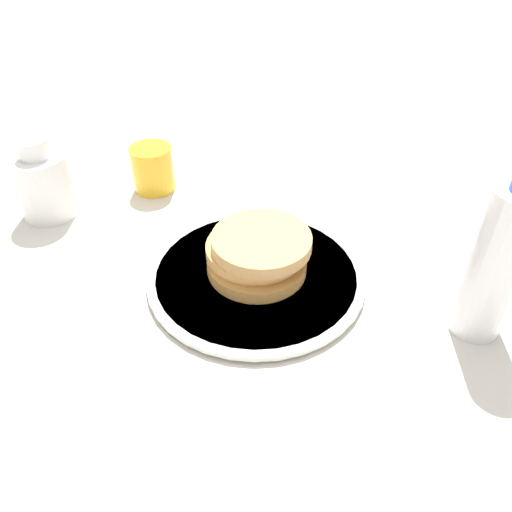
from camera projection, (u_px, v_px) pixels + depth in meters
name	position (u px, v px, depth m)	size (l,w,h in m)	color
ground_plane	(256.00, 279.00, 0.68)	(4.00, 4.00, 0.00)	silver
plate	(256.00, 275.00, 0.68)	(0.30, 0.30, 0.01)	silver
pancake_stack	(257.00, 255.00, 0.66)	(0.14, 0.15, 0.06)	gold
juice_glass	(153.00, 169.00, 0.84)	(0.07, 0.07, 0.08)	yellow
cream_jug	(44.00, 183.00, 0.77)	(0.09, 0.09, 0.13)	white
water_bottle_near	(496.00, 264.00, 0.55)	(0.06, 0.06, 0.21)	white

